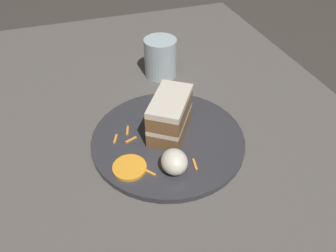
{
  "coord_description": "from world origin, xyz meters",
  "views": [
    {
      "loc": [
        -0.45,
        0.13,
        0.47
      ],
      "look_at": [
        -0.01,
        -0.02,
        0.06
      ],
      "focal_mm": 35.0,
      "sensor_mm": 36.0,
      "label": 1
    }
  ],
  "objects_px": {
    "cake_slice": "(170,115)",
    "cream_dollop": "(174,162)",
    "plate": "(168,139)",
    "drinking_glass": "(160,60)",
    "orange_garnish": "(130,168)"
  },
  "relations": [
    {
      "from": "drinking_glass",
      "to": "cake_slice",
      "type": "bearing_deg",
      "value": 167.26
    },
    {
      "from": "plate",
      "to": "drinking_glass",
      "type": "relative_size",
      "value": 3.16
    },
    {
      "from": "cake_slice",
      "to": "orange_garnish",
      "type": "relative_size",
      "value": 2.12
    },
    {
      "from": "cake_slice",
      "to": "drinking_glass",
      "type": "bearing_deg",
      "value": 111.33
    },
    {
      "from": "plate",
      "to": "cream_dollop",
      "type": "xyz_separation_m",
      "value": [
        -0.08,
        0.02,
        0.03
      ]
    },
    {
      "from": "plate",
      "to": "cake_slice",
      "type": "relative_size",
      "value": 2.33
    },
    {
      "from": "plate",
      "to": "cream_dollop",
      "type": "distance_m",
      "value": 0.09
    },
    {
      "from": "cake_slice",
      "to": "cream_dollop",
      "type": "distance_m",
      "value": 0.1
    },
    {
      "from": "orange_garnish",
      "to": "drinking_glass",
      "type": "xyz_separation_m",
      "value": [
        0.3,
        -0.15,
        0.03
      ]
    },
    {
      "from": "drinking_glass",
      "to": "plate",
      "type": "bearing_deg",
      "value": 165.94
    },
    {
      "from": "plate",
      "to": "drinking_glass",
      "type": "bearing_deg",
      "value": -14.06
    },
    {
      "from": "orange_garnish",
      "to": "cake_slice",
      "type": "bearing_deg",
      "value": -53.97
    },
    {
      "from": "plate",
      "to": "drinking_glass",
      "type": "height_order",
      "value": "drinking_glass"
    },
    {
      "from": "orange_garnish",
      "to": "cream_dollop",
      "type": "bearing_deg",
      "value": -110.56
    },
    {
      "from": "cake_slice",
      "to": "cream_dollop",
      "type": "bearing_deg",
      "value": -70.91
    }
  ]
}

